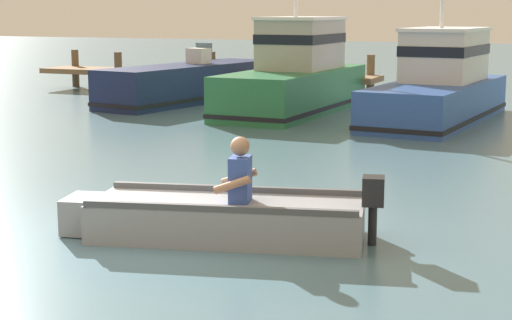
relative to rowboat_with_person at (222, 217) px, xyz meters
name	(u,v)px	position (x,y,z in m)	size (l,w,h in m)	color
ground_plane	(132,241)	(-0.90, -0.50, -0.25)	(120.00, 120.00, 0.00)	slate
wooden_dock	(202,74)	(-7.59, 14.82, 0.38)	(11.18, 1.64, 1.30)	brown
rowboat_with_person	(222,217)	(0.00, 0.00, 0.00)	(3.70, 1.79, 1.19)	gray
moored_boat_navy	(189,84)	(-6.96, 12.67, 0.26)	(2.76, 6.63, 1.65)	#19234C
moored_boat_green	(295,77)	(-3.34, 11.61, 0.65)	(2.24, 5.96, 4.64)	#287042
moored_boat_blue	(439,87)	(0.38, 11.34, 0.56)	(2.53, 6.23, 4.35)	#2D519E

